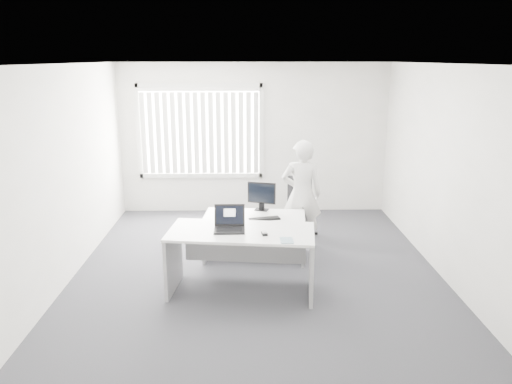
{
  "coord_description": "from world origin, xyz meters",
  "views": [
    {
      "loc": [
        -0.14,
        -6.29,
        2.87
      ],
      "look_at": [
        -0.01,
        0.15,
        1.13
      ],
      "focal_mm": 35.0,
      "sensor_mm": 36.0,
      "label": 1
    }
  ],
  "objects_px": {
    "desk_far": "(255,227)",
    "monitor": "(262,196)",
    "office_chair": "(298,217)",
    "desk_near": "(241,248)",
    "laptop": "(229,220)",
    "person": "(302,194)"
  },
  "relations": [
    {
      "from": "desk_far",
      "to": "monitor",
      "type": "distance_m",
      "value": 0.49
    },
    {
      "from": "desk_far",
      "to": "office_chair",
      "type": "xyz_separation_m",
      "value": [
        0.75,
        1.06,
        -0.18
      ]
    },
    {
      "from": "desk_near",
      "to": "laptop",
      "type": "bearing_deg",
      "value": -165.95
    },
    {
      "from": "desk_far",
      "to": "laptop",
      "type": "distance_m",
      "value": 1.26
    },
    {
      "from": "laptop",
      "to": "monitor",
      "type": "xyz_separation_m",
      "value": [
        0.44,
        1.37,
        -0.08
      ]
    },
    {
      "from": "person",
      "to": "monitor",
      "type": "relative_size",
      "value": 3.95
    },
    {
      "from": "desk_far",
      "to": "person",
      "type": "bearing_deg",
      "value": 37.32
    },
    {
      "from": "office_chair",
      "to": "person",
      "type": "distance_m",
      "value": 0.81
    },
    {
      "from": "office_chair",
      "to": "desk_near",
      "type": "bearing_deg",
      "value": -102.83
    },
    {
      "from": "person",
      "to": "laptop",
      "type": "distance_m",
      "value": 1.9
    },
    {
      "from": "person",
      "to": "monitor",
      "type": "distance_m",
      "value": 0.65
    },
    {
      "from": "person",
      "to": "laptop",
      "type": "height_order",
      "value": "person"
    },
    {
      "from": "laptop",
      "to": "desk_near",
      "type": "bearing_deg",
      "value": 7.19
    },
    {
      "from": "desk_far",
      "to": "monitor",
      "type": "height_order",
      "value": "monitor"
    },
    {
      "from": "desk_near",
      "to": "person",
      "type": "xyz_separation_m",
      "value": [
        0.91,
        1.55,
        0.26
      ]
    },
    {
      "from": "desk_near",
      "to": "monitor",
      "type": "distance_m",
      "value": 1.41
    },
    {
      "from": "person",
      "to": "monitor",
      "type": "height_order",
      "value": "person"
    },
    {
      "from": "office_chair",
      "to": "person",
      "type": "bearing_deg",
      "value": -81.34
    },
    {
      "from": "desk_far",
      "to": "person",
      "type": "height_order",
      "value": "person"
    },
    {
      "from": "desk_far",
      "to": "person",
      "type": "relative_size",
      "value": 0.89
    },
    {
      "from": "desk_near",
      "to": "desk_far",
      "type": "xyz_separation_m",
      "value": [
        0.18,
        1.09,
        -0.11
      ]
    },
    {
      "from": "monitor",
      "to": "desk_near",
      "type": "bearing_deg",
      "value": -83.89
    }
  ]
}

